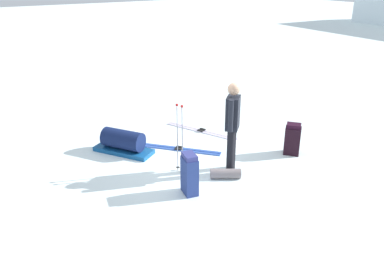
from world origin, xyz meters
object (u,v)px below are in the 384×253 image
(backpack_large_dark, at_px, (292,139))
(ski_poles_planted_near, at_px, (180,135))
(skier_standing, at_px, (232,123))
(backpack_bright, at_px, (190,174))
(gear_sled, at_px, (123,142))
(ski_pair_near, at_px, (201,131))
(ski_pair_far, at_px, (179,149))
(sleeping_mat_rolled, at_px, (226,174))

(backpack_large_dark, height_order, ski_poles_planted_near, ski_poles_planted_near)
(skier_standing, bearing_deg, backpack_bright, -78.10)
(backpack_bright, height_order, ski_poles_planted_near, ski_poles_planted_near)
(backpack_large_dark, bearing_deg, gear_sled, -125.28)
(backpack_large_dark, bearing_deg, ski_pair_near, -157.33)
(skier_standing, relative_size, ski_pair_near, 0.94)
(skier_standing, height_order, ski_poles_planted_near, skier_standing)
(ski_poles_planted_near, bearing_deg, backpack_bright, -20.90)
(ski_pair_far, distance_m, backpack_bright, 1.76)
(backpack_bright, xyz_separation_m, gear_sled, (-2.08, -0.25, -0.13))
(backpack_large_dark, height_order, sleeping_mat_rolled, backpack_large_dark)
(ski_pair_far, distance_m, ski_poles_planted_near, 1.19)
(sleeping_mat_rolled, bearing_deg, gear_sled, -152.24)
(backpack_large_dark, bearing_deg, sleeping_mat_rolled, -89.01)
(gear_sled, bearing_deg, backpack_large_dark, 54.72)
(ski_pair_near, relative_size, sleeping_mat_rolled, 3.28)
(skier_standing, xyz_separation_m, ski_pair_near, (-1.86, 0.65, -0.94))
(ski_pair_far, relative_size, ski_poles_planted_near, 1.12)
(ski_poles_planted_near, bearing_deg, sleeping_mat_rolled, 38.23)
(backpack_bright, xyz_separation_m, ski_poles_planted_near, (-0.73, 0.28, 0.38))
(backpack_bright, bearing_deg, backpack_large_dark, 91.83)
(ski_pair_near, relative_size, backpack_large_dark, 2.75)
(ski_pair_near, xyz_separation_m, ski_poles_planted_near, (1.35, -1.46, 0.72))
(ski_pair_far, bearing_deg, backpack_bright, -26.29)
(ski_pair_near, relative_size, ski_poles_planted_near, 1.36)
(backpack_large_dark, distance_m, gear_sled, 3.46)
(ski_poles_planted_near, xyz_separation_m, sleeping_mat_rolled, (0.68, 0.54, -0.64))
(ski_pair_near, bearing_deg, sleeping_mat_rolled, -24.31)
(ski_poles_planted_near, xyz_separation_m, gear_sled, (-1.34, -0.53, -0.51))
(ski_pair_far, distance_m, backpack_large_dark, 2.35)
(backpack_large_dark, distance_m, sleeping_mat_rolled, 1.77)
(ski_pair_near, bearing_deg, ski_pair_far, -60.99)
(ski_pair_far, height_order, backpack_large_dark, backpack_large_dark)
(skier_standing, bearing_deg, ski_pair_near, 160.58)
(ski_pair_near, height_order, backpack_bright, backpack_bright)
(ski_pair_near, xyz_separation_m, backpack_large_dark, (2.00, 0.84, 0.31))
(backpack_bright, relative_size, gear_sled, 0.57)
(ski_pair_near, height_order, ski_pair_far, same)
(skier_standing, relative_size, ski_poles_planted_near, 1.28)
(skier_standing, distance_m, ski_pair_near, 2.18)
(ski_poles_planted_near, bearing_deg, skier_standing, 57.72)
(ski_pair_far, xyz_separation_m, ski_poles_planted_near, (0.81, -0.48, 0.72))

